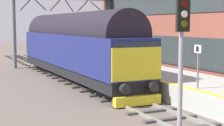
% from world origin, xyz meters
% --- Properties ---
extents(ground_plane, '(140.00, 140.00, 0.00)m').
position_xyz_m(ground_plane, '(0.00, 0.00, 0.00)').
color(ground_plane, '#5F554D').
rests_on(ground_plane, ground).
extents(track_main, '(2.50, 60.00, 0.15)m').
position_xyz_m(track_main, '(0.00, 0.00, 0.06)').
color(track_main, gray).
rests_on(track_main, ground).
extents(station_platform, '(4.00, 44.00, 1.01)m').
position_xyz_m(station_platform, '(3.60, 0.00, 0.50)').
color(station_platform, '#A3A79F').
rests_on(station_platform, ground).
extents(diesel_locomotive, '(2.74, 18.18, 4.68)m').
position_xyz_m(diesel_locomotive, '(0.00, 7.33, 2.48)').
color(diesel_locomotive, black).
rests_on(diesel_locomotive, ground).
extents(signal_post_mid, '(0.44, 0.22, 4.66)m').
position_xyz_m(signal_post_mid, '(-1.98, -7.78, 2.99)').
color(signal_post_mid, gray).
rests_on(signal_post_mid, ground).
extents(platform_number_sign, '(0.10, 0.44, 1.96)m').
position_xyz_m(platform_number_sign, '(2.08, -3.43, 2.31)').
color(platform_number_sign, slate).
rests_on(platform_number_sign, station_platform).
extents(overhead_footbridge, '(9.30, 2.00, 6.71)m').
position_xyz_m(overhead_footbridge, '(2.05, 16.40, 5.97)').
color(overhead_footbridge, slate).
rests_on(overhead_footbridge, ground).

